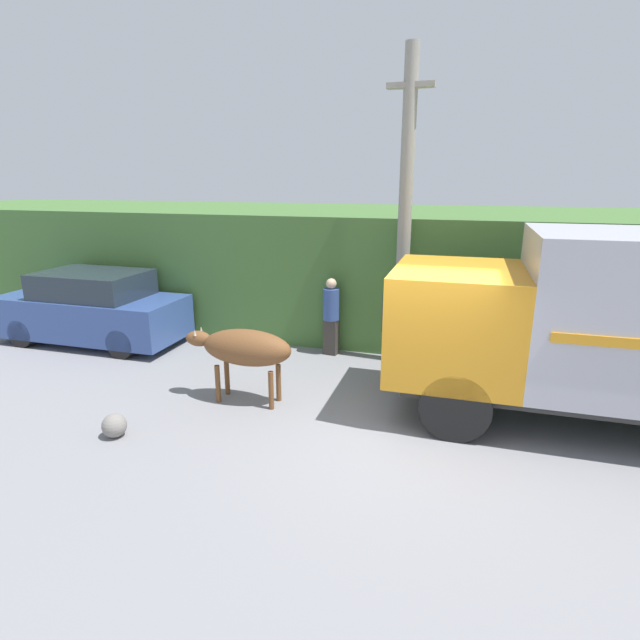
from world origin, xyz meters
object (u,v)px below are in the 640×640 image
parked_suv (92,309)px  pedestrian_on_hill (331,313)px  cargo_truck (632,325)px  brown_cow (244,348)px  roadside_rock (114,425)px  utility_pole (405,209)px

parked_suv → pedestrian_on_hill: bearing=5.4°
pedestrian_on_hill → cargo_truck: bearing=169.1°
brown_cow → roadside_rock: (-1.39, -1.74, -0.80)m
brown_cow → parked_suv: (-4.87, 2.00, -0.16)m
brown_cow → utility_pole: bearing=36.5°
cargo_truck → utility_pole: 4.50m
pedestrian_on_hill → roadside_rock: pedestrian_on_hill is taller
brown_cow → pedestrian_on_hill: size_ratio=1.14×
cargo_truck → roadside_rock: bearing=-159.7°
cargo_truck → brown_cow: bearing=-171.3°
cargo_truck → pedestrian_on_hill: bearing=160.3°
brown_cow → utility_pole: size_ratio=0.32×
roadside_rock → parked_suv: bearing=132.8°
roadside_rock → pedestrian_on_hill: bearing=64.2°
utility_pole → roadside_rock: (-3.71, -4.54, -3.03)m
cargo_truck → roadside_rock: size_ratio=18.39×
brown_cow → parked_suv: parked_suv is taller
parked_suv → roadside_rock: 5.15m
cargo_truck → parked_suv: 10.99m
cargo_truck → parked_suv: size_ratio=1.55×
parked_suv → brown_cow: bearing=-24.9°
parked_suv → roadside_rock: size_ratio=11.88×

